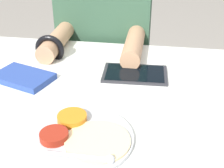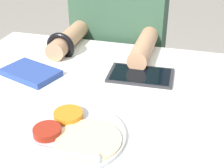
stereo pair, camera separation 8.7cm
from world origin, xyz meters
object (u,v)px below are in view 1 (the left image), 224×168
at_px(red_notebook, 23,78).
at_px(tablet_device, 135,74).
at_px(thali_tray, 80,137).
at_px(person_diner, 105,69).

xyz_separation_m(red_notebook, tablet_device, (0.35, 0.09, -0.00)).
distance_m(thali_tray, tablet_device, 0.37).
bearing_deg(tablet_device, person_diner, 113.79).
xyz_separation_m(thali_tray, red_notebook, (-0.25, 0.26, -0.00)).
bearing_deg(thali_tray, tablet_device, 73.98).
height_order(red_notebook, tablet_device, red_notebook).
bearing_deg(person_diner, tablet_device, -66.21).
distance_m(red_notebook, tablet_device, 0.37).
height_order(thali_tray, red_notebook, thali_tray).
relative_size(thali_tray, person_diner, 0.21).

